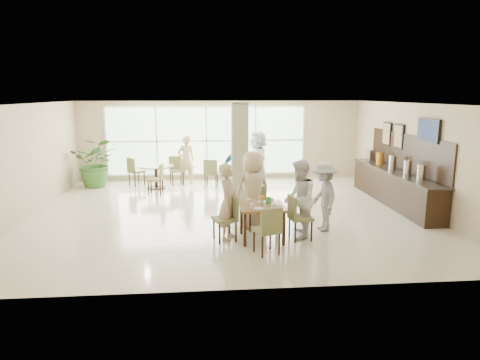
{
  "coord_description": "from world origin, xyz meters",
  "views": [
    {
      "loc": [
        -0.64,
        -10.75,
        3.03
      ],
      "look_at": [
        0.2,
        -1.2,
        1.1
      ],
      "focal_mm": 32.0,
      "sensor_mm": 36.0,
      "label": 1
    }
  ],
  "objects": [
    {
      "name": "teen_far",
      "position": [
        0.48,
        -1.3,
        0.89
      ],
      "size": [
        0.98,
        0.76,
        1.78
      ],
      "primitive_type": "imported",
      "rotation": [
        0.0,
        0.0,
        3.51
      ],
      "color": "tan",
      "rests_on": "ground"
    },
    {
      "name": "potted_plant",
      "position": [
        -4.16,
        3.57,
        0.81
      ],
      "size": [
        1.54,
        1.54,
        1.63
      ],
      "primitive_type": "imported",
      "rotation": [
        0.0,
        0.0,
        -0.06
      ],
      "color": "#366729",
      "rests_on": "ground"
    },
    {
      "name": "teen_standing",
      "position": [
        2.04,
        -1.66,
        0.78
      ],
      "size": [
        0.64,
        1.04,
        1.56
      ],
      "primitive_type": "imported",
      "rotation": [
        0.0,
        0.0,
        -1.51
      ],
      "color": "gray",
      "rests_on": "ground"
    },
    {
      "name": "teen_left",
      "position": [
        -0.13,
        -2.06,
        0.81
      ],
      "size": [
        0.56,
        0.69,
        1.62
      ],
      "primitive_type": "imported",
      "rotation": [
        0.0,
        0.0,
        1.23
      ],
      "color": "tan",
      "rests_on": "ground"
    },
    {
      "name": "buffet_counter",
      "position": [
        4.7,
        0.51,
        0.55
      ],
      "size": [
        0.64,
        4.7,
        1.95
      ],
      "color": "black",
      "rests_on": "ground"
    },
    {
      "name": "window_bank",
      "position": [
        -0.5,
        4.46,
        1.4
      ],
      "size": [
        7.0,
        0.04,
        7.0
      ],
      "color": "silver",
      "rests_on": "ground"
    },
    {
      "name": "chairs_main_table",
      "position": [
        0.58,
        -2.21,
        0.47
      ],
      "size": [
        2.14,
        2.07,
        0.95
      ],
      "color": "olive",
      "rests_on": "ground"
    },
    {
      "name": "wall_tv",
      "position": [
        4.94,
        -0.6,
        2.15
      ],
      "size": [
        0.06,
        1.0,
        0.58
      ],
      "color": "black",
      "rests_on": "ground"
    },
    {
      "name": "round_table_left",
      "position": [
        -2.18,
        3.17,
        0.59
      ],
      "size": [
        1.18,
        1.18,
        0.75
      ],
      "color": "brown",
      "rests_on": "ground"
    },
    {
      "name": "main_table",
      "position": [
        0.58,
        -2.17,
        0.66
      ],
      "size": [
        0.94,
        0.94,
        0.75
      ],
      "color": "brown",
      "rests_on": "ground"
    },
    {
      "name": "column",
      "position": [
        0.4,
        1.2,
        1.4
      ],
      "size": [
        0.45,
        0.45,
        2.8
      ],
      "primitive_type": "cube",
      "color": "#747B55",
      "rests_on": "ground"
    },
    {
      "name": "ground",
      "position": [
        0.0,
        0.0,
        0.0
      ],
      "size": [
        10.0,
        10.0,
        0.0
      ],
      "primitive_type": "plane",
      "color": "beige",
      "rests_on": "ground"
    },
    {
      "name": "round_table_right",
      "position": [
        0.37,
        2.72,
        0.55
      ],
      "size": [
        1.01,
        1.01,
        0.75
      ],
      "color": "brown",
      "rests_on": "ground"
    },
    {
      "name": "adult_b",
      "position": [
        1.13,
        2.77,
        0.94
      ],
      "size": [
        0.92,
        1.8,
        1.87
      ],
      "primitive_type": "imported",
      "rotation": [
        0.0,
        0.0,
        -1.47
      ],
      "color": "white",
      "rests_on": "ground"
    },
    {
      "name": "room_shell",
      "position": [
        0.0,
        0.0,
        1.7
      ],
      "size": [
        10.0,
        10.0,
        10.0
      ],
      "color": "white",
      "rests_on": "ground"
    },
    {
      "name": "teen_right",
      "position": [
        1.39,
        -2.09,
        0.84
      ],
      "size": [
        0.78,
        0.92,
        1.69
      ],
      "primitive_type": "imported",
      "rotation": [
        0.0,
        0.0,
        -1.75
      ],
      "color": "white",
      "rests_on": "ground"
    },
    {
      "name": "adult_a",
      "position": [
        0.4,
        1.82,
        0.85
      ],
      "size": [
        1.11,
        0.79,
        1.71
      ],
      "primitive_type": "imported",
      "rotation": [
        0.0,
        0.0,
        0.24
      ],
      "color": "teal",
      "rests_on": "ground"
    },
    {
      "name": "chairs_table_left",
      "position": [
        -2.17,
        3.19,
        0.47
      ],
      "size": [
        1.94,
        1.99,
        0.95
      ],
      "color": "olive",
      "rests_on": "ground"
    },
    {
      "name": "chairs_table_right",
      "position": [
        0.37,
        2.77,
        0.47
      ],
      "size": [
        2.01,
        1.88,
        0.95
      ],
      "color": "olive",
      "rests_on": "ground"
    },
    {
      "name": "adult_standing",
      "position": [
        -1.21,
        3.78,
        0.83
      ],
      "size": [
        0.7,
        0.58,
        1.66
      ],
      "primitive_type": "imported",
      "rotation": [
        0.0,
        0.0,
        3.49
      ],
      "color": "tan",
      "rests_on": "ground"
    },
    {
      "name": "framed_art_b",
      "position": [
        4.95,
        1.8,
        1.85
      ],
      "size": [
        0.05,
        0.55,
        0.7
      ],
      "color": "black",
      "rests_on": "ground"
    },
    {
      "name": "framed_art_a",
      "position": [
        4.95,
        1.0,
        1.85
      ],
      "size": [
        0.05,
        0.55,
        0.7
      ],
      "color": "black",
      "rests_on": "ground"
    },
    {
      "name": "tabletop_clutter",
      "position": [
        0.6,
        -2.18,
        0.81
      ],
      "size": [
        0.72,
        0.73,
        0.21
      ],
      "color": "white",
      "rests_on": "main_table"
    }
  ]
}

